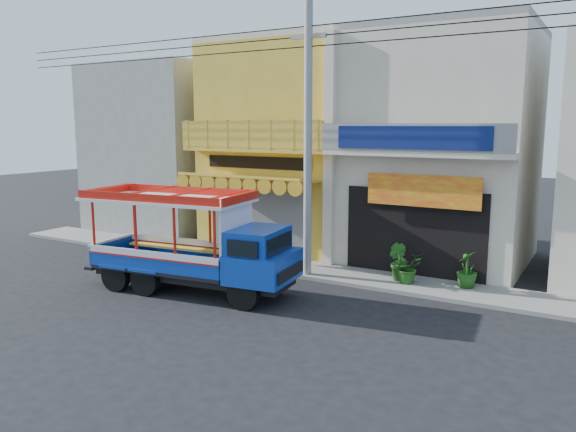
% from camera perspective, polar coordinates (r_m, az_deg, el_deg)
% --- Properties ---
extents(ground, '(90.00, 90.00, 0.00)m').
position_cam_1_polar(ground, '(15.26, -0.69, -9.62)').
color(ground, black).
rests_on(ground, ground).
extents(sidewalk, '(30.00, 2.00, 0.12)m').
position_cam_1_polar(sidewalk, '(18.63, 5.72, -5.96)').
color(sidewalk, slate).
rests_on(sidewalk, ground).
extents(shophouse_left, '(6.00, 7.50, 8.24)m').
position_cam_1_polar(shophouse_left, '(23.34, 1.01, 7.24)').
color(shophouse_left, gold).
rests_on(shophouse_left, ground).
extents(shophouse_right, '(6.00, 6.75, 8.24)m').
position_cam_1_polar(shophouse_right, '(21.05, 15.48, 6.68)').
color(shophouse_right, beige).
rests_on(shophouse_right, ground).
extents(party_pilaster, '(0.35, 0.30, 8.00)m').
position_cam_1_polar(party_pilaster, '(19.20, 4.25, 6.45)').
color(party_pilaster, beige).
rests_on(party_pilaster, ground).
extents(filler_building_left, '(6.00, 6.00, 7.60)m').
position_cam_1_polar(filler_building_left, '(27.51, -11.85, 6.72)').
color(filler_building_left, gray).
rests_on(filler_building_left, ground).
extents(utility_pole, '(28.00, 0.26, 9.00)m').
position_cam_1_polar(utility_pole, '(17.73, 2.48, 9.57)').
color(utility_pole, gray).
rests_on(utility_pole, ground).
extents(songthaew_truck, '(6.68, 2.85, 3.02)m').
position_cam_1_polar(songthaew_truck, '(16.56, -8.46, -2.97)').
color(songthaew_truck, black).
rests_on(songthaew_truck, ground).
extents(green_sign, '(0.56, 0.44, 0.89)m').
position_cam_1_polar(green_sign, '(21.25, -5.75, -2.84)').
color(green_sign, black).
rests_on(green_sign, sidewalk).
extents(potted_plant_a, '(1.13, 1.16, 0.97)m').
position_cam_1_polar(potted_plant_a, '(17.69, 12.07, -5.12)').
color(potted_plant_a, '#1D4D16').
rests_on(potted_plant_a, sidewalk).
extents(potted_plant_b, '(0.80, 0.76, 1.14)m').
position_cam_1_polar(potted_plant_b, '(17.96, 11.06, -4.59)').
color(potted_plant_b, '#1D4D16').
rests_on(potted_plant_b, sidewalk).
extents(potted_plant_c, '(0.65, 0.65, 1.11)m').
position_cam_1_polar(potted_plant_c, '(17.64, 17.73, -5.17)').
color(potted_plant_c, '#1D4D16').
rests_on(potted_plant_c, sidewalk).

